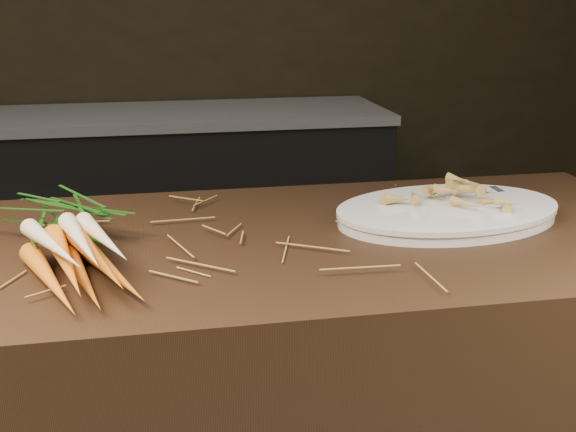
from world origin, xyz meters
name	(u,v)px	position (x,y,z in m)	size (l,w,h in m)	color
back_counter	(178,205)	(0.30, 2.18, 0.42)	(1.82, 0.62, 0.84)	black
straw_bedding	(40,247)	(0.00, 0.30, 0.91)	(1.40, 0.60, 0.02)	#AF8630
root_veg_bunch	(62,231)	(0.04, 0.27, 0.95)	(0.29, 0.52, 0.09)	#D55B07
serving_platter	(448,214)	(0.76, 0.34, 0.91)	(0.45, 0.30, 0.02)	white
roasted_veg_heap	(449,196)	(0.76, 0.34, 0.95)	(0.22, 0.16, 0.05)	#AF8F40
serving_fork	(523,202)	(0.92, 0.35, 0.93)	(0.02, 0.17, 0.00)	silver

